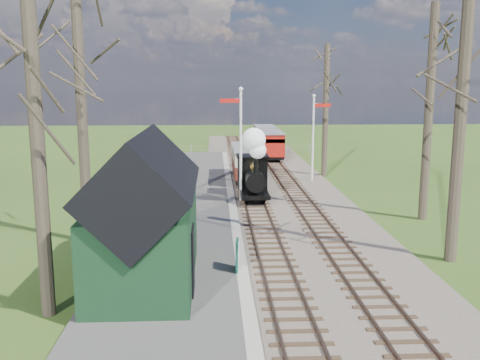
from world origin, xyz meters
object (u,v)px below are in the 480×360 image
object	(u,v)px
semaphore_far	(314,131)
locomotive	(253,169)
red_carriage_b	(265,138)
sign_board	(237,255)
station_shed	(145,218)
semaphore_near	(239,136)
red_carriage_a	(271,144)
person	(180,257)
bench	(177,260)
coach	(247,161)

from	to	relation	value
semaphore_far	locomotive	bearing A→B (deg)	-126.24
red_carriage_b	sign_board	size ratio (longest dim) A/B	4.40
semaphore_far	red_carriage_b	distance (m)	15.42
red_carriage_b	station_shed	bearing A→B (deg)	-101.74
locomotive	red_carriage_b	xyz separation A→B (m)	(2.61, 21.18, -0.49)
sign_board	station_shed	bearing A→B (deg)	-164.56
semaphore_near	semaphore_far	world-z (taller)	semaphore_near
station_shed	locomotive	world-z (taller)	station_shed
red_carriage_a	red_carriage_b	bearing A→B (deg)	90.00
red_carriage_a	person	bearing A→B (deg)	-101.90
station_shed	red_carriage_a	distance (m)	28.56
sign_board	bench	world-z (taller)	sign_board
semaphore_near	coach	distance (m)	6.52
locomotive	bench	world-z (taller)	locomotive
coach	red_carriage_a	size ratio (longest dim) A/B	1.38
semaphore_near	sign_board	distance (m)	11.58
sign_board	person	size ratio (longest dim) A/B	0.70
sign_board	locomotive	bearing A→B (deg)	83.11
semaphore_near	red_carriage_a	distance (m)	16.21
locomotive	coach	bearing A→B (deg)	89.89
station_shed	coach	xyz separation A→B (m)	(4.30, 18.08, -0.90)
semaphore_near	station_shed	bearing A→B (deg)	-106.38
red_carriage_b	sign_board	distance (m)	32.63
station_shed	red_carriage_a	xyz separation A→B (m)	(6.90, 27.70, -0.90)
semaphore_far	coach	world-z (taller)	semaphore_far
station_shed	bench	xyz separation A→B (m)	(0.93, 0.74, -1.65)
semaphore_far	sign_board	distance (m)	18.31
red_carriage_a	station_shed	bearing A→B (deg)	-103.98
red_carriage_b	person	xyz separation A→B (m)	(-5.82, -33.13, -0.42)
red_carriage_a	bench	world-z (taller)	red_carriage_a
locomotive	red_carriage_a	distance (m)	15.90
red_carriage_a	person	size ratio (longest dim) A/B	3.09
coach	station_shed	bearing A→B (deg)	-103.37
coach	person	world-z (taller)	coach
semaphore_far	red_carriage_b	bearing A→B (deg)	96.66
coach	bench	distance (m)	17.67
semaphore_near	bench	size ratio (longest dim) A/B	3.88
locomotive	sign_board	world-z (taller)	locomotive
red_carriage_a	red_carriage_b	world-z (taller)	same
station_shed	coach	bearing A→B (deg)	76.63
person	semaphore_far	bearing A→B (deg)	-31.64
red_carriage_a	sign_board	world-z (taller)	red_carriage_a
red_carriage_b	red_carriage_a	bearing A→B (deg)	-90.00
station_shed	red_carriage_b	size ratio (longest dim) A/B	1.37
semaphore_far	semaphore_near	bearing A→B (deg)	-130.60
locomotive	coach	world-z (taller)	locomotive
locomotive	coach	distance (m)	6.08
red_carriage_a	bench	distance (m)	27.62
semaphore_far	red_carriage_a	distance (m)	10.05
locomotive	semaphore_near	bearing A→B (deg)	-178.70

